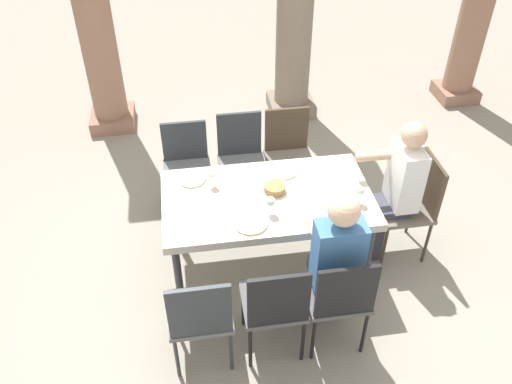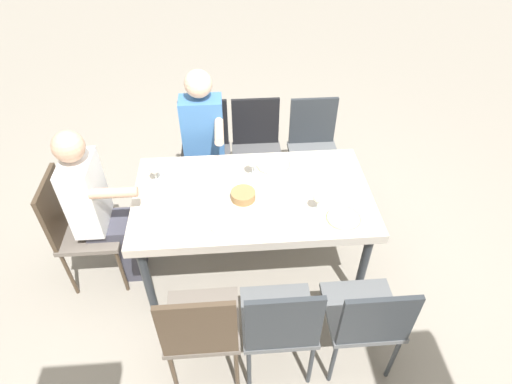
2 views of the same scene
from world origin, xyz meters
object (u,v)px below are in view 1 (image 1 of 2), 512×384
at_px(wine_glass_1, 270,202).
at_px(dining_table, 267,203).
at_px(chair_east_south, 339,295).
at_px(wine_glass_0, 212,175).
at_px(plate_0, 192,179).
at_px(chair_mid_north, 241,156).
at_px(bread_basket, 275,189).
at_px(plate_3, 342,212).
at_px(stone_column_centre, 295,6).
at_px(chair_west_north, 187,163).
at_px(chair_mid_south, 275,303).
at_px(chair_west_south, 200,314).
at_px(wine_glass_3, 360,191).
at_px(plate_2, 283,171).
at_px(diner_woman_green, 395,188).
at_px(stone_column_near, 92,10).
at_px(diner_man_white, 334,259).
at_px(chair_east_north, 288,151).
at_px(chair_head_east, 413,201).
at_px(plate_1, 251,223).

bearing_deg(wine_glass_1, dining_table, 85.86).
bearing_deg(chair_east_south, wine_glass_0, 125.57).
distance_m(chair_east_south, plate_0, 1.53).
relative_size(chair_mid_north, bread_basket, 5.53).
bearing_deg(plate_3, stone_column_centre, 85.64).
height_order(chair_west_north, chair_mid_south, chair_mid_south).
bearing_deg(wine_glass_1, chair_west_south, -131.13).
distance_m(chair_mid_north, wine_glass_0, 0.83).
bearing_deg(wine_glass_3, plate_2, 136.49).
distance_m(dining_table, chair_mid_south, 0.91).
height_order(chair_west_north, stone_column_centre, stone_column_centre).
xyz_separation_m(diner_woman_green, wine_glass_1, (-1.09, -0.21, 0.17)).
xyz_separation_m(chair_east_south, wine_glass_0, (-0.78, 1.09, 0.32)).
height_order(dining_table, stone_column_near, stone_column_near).
bearing_deg(chair_west_north, wine_glass_0, -74.38).
bearing_deg(dining_table, plate_3, -28.43).
relative_size(diner_man_white, plate_2, 5.56).
bearing_deg(chair_east_north, diner_man_white, -90.10).
height_order(chair_mid_north, chair_east_north, chair_east_north).
height_order(chair_west_north, chair_mid_north, chair_mid_north).
relative_size(chair_west_south, wine_glass_3, 5.80).
xyz_separation_m(chair_east_north, diner_man_white, (-0.00, -1.60, 0.17)).
bearing_deg(plate_2, wine_glass_0, -171.11).
relative_size(dining_table, plate_0, 7.38).
distance_m(chair_mid_north, diner_woman_green, 1.48).
relative_size(chair_west_north, stone_column_near, 0.31).
bearing_deg(wine_glass_0, chair_head_east, -6.75).
bearing_deg(diner_man_white, dining_table, 116.73).
bearing_deg(wine_glass_1, diner_woman_green, 10.95).
distance_m(chair_west_north, plate_1, 1.29).
relative_size(chair_east_south, stone_column_near, 0.33).
height_order(chair_west_south, plate_3, chair_west_south).
bearing_deg(stone_column_centre, plate_3, -94.36).
xyz_separation_m(dining_table, diner_man_white, (0.36, -0.71, 0.02)).
height_order(plate_1, bread_basket, bread_basket).
relative_size(stone_column_near, plate_2, 11.97).
bearing_deg(chair_west_south, plate_3, 27.96).
relative_size(chair_west_north, stone_column_centre, 0.33).
xyz_separation_m(chair_head_east, bread_basket, (-1.19, 0.05, 0.24)).
distance_m(chair_head_east, plate_2, 1.14).
relative_size(wine_glass_0, plate_1, 0.58).
bearing_deg(chair_east_south, wine_glass_3, 65.16).
bearing_deg(diner_woman_green, wine_glass_1, -169.05).
bearing_deg(chair_east_north, chair_east_south, -90.00).
xyz_separation_m(chair_mid_north, stone_column_centre, (0.84, 1.67, 0.78)).
relative_size(chair_mid_north, plate_0, 4.16).
relative_size(dining_table, wine_glass_1, 10.53).
distance_m(chair_mid_south, chair_east_south, 0.46).
relative_size(chair_east_north, diner_man_white, 0.71).
distance_m(chair_east_south, diner_man_white, 0.25).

